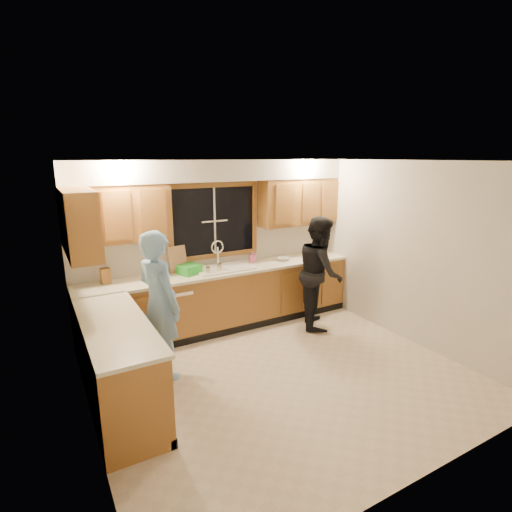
{
  "coord_description": "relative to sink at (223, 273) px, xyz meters",
  "views": [
    {
      "loc": [
        -2.38,
        -3.6,
        2.55
      ],
      "look_at": [
        0.02,
        0.65,
        1.32
      ],
      "focal_mm": 28.0,
      "sensor_mm": 36.0,
      "label": 1
    }
  ],
  "objects": [
    {
      "name": "soffit",
      "position": [
        0.0,
        0.12,
        1.49
      ],
      "size": [
        4.2,
        0.35,
        0.3
      ],
      "primitive_type": "cube",
      "color": "silver",
      "rests_on": "wall_back"
    },
    {
      "name": "wall_left",
      "position": [
        -2.1,
        -1.6,
        0.39
      ],
      "size": [
        0.0,
        3.8,
        3.8
      ],
      "primitive_type": "plane",
      "rotation": [
        1.57,
        0.0,
        1.57
      ],
      "color": "silver",
      "rests_on": "ground"
    },
    {
      "name": "dish_crate",
      "position": [
        -0.53,
        0.01,
        0.12
      ],
      "size": [
        0.35,
        0.34,
        0.13
      ],
      "primitive_type": "cube",
      "rotation": [
        0.0,
        0.0,
        0.33
      ],
      "color": "green",
      "rests_on": "countertop_back"
    },
    {
      "name": "window_frame",
      "position": [
        0.0,
        0.29,
        0.74
      ],
      "size": [
        1.44,
        0.03,
        1.14
      ],
      "color": "black",
      "rests_on": "wall_back"
    },
    {
      "name": "upper_cabinets_left",
      "position": [
        -1.43,
        0.13,
        0.96
      ],
      "size": [
        1.35,
        0.33,
        0.75
      ],
      "primitive_type": "cube",
      "color": "#A2692F",
      "rests_on": "wall_back"
    },
    {
      "name": "can_right",
      "position": [
        -0.11,
        -0.11,
        0.12
      ],
      "size": [
        0.09,
        0.09,
        0.13
      ],
      "primitive_type": "cylinder",
      "rotation": [
        0.0,
        0.0,
        -0.25
      ],
      "color": "#BCAE90",
      "rests_on": "countertop_back"
    },
    {
      "name": "upper_cabinets_return",
      "position": [
        -1.94,
        -0.48,
        0.96
      ],
      "size": [
        0.33,
        0.9,
        0.75
      ],
      "primitive_type": "cube",
      "color": "#A2692F",
      "rests_on": "wall_left"
    },
    {
      "name": "sink",
      "position": [
        0.0,
        0.0,
        0.0
      ],
      "size": [
        0.86,
        0.52,
        0.57
      ],
      "color": "white",
      "rests_on": "countertop_back"
    },
    {
      "name": "man",
      "position": [
        -1.23,
        -0.9,
        0.02
      ],
      "size": [
        0.6,
        0.74,
        1.76
      ],
      "primitive_type": "imported",
      "rotation": [
        0.0,
        0.0,
        1.88
      ],
      "color": "#76A9DE",
      "rests_on": "floor"
    },
    {
      "name": "soap_bottle",
      "position": [
        0.58,
        0.15,
        0.14
      ],
      "size": [
        0.1,
        0.1,
        0.17
      ],
      "primitive_type": "imported",
      "rotation": [
        0.0,
        0.0,
        0.3
      ],
      "color": "pink",
      "rests_on": "countertop_back"
    },
    {
      "name": "wall_right",
      "position": [
        2.1,
        -1.6,
        0.39
      ],
      "size": [
        0.0,
        3.8,
        3.8
      ],
      "primitive_type": "plane",
      "rotation": [
        1.57,
        0.0,
        -1.57
      ],
      "color": "silver",
      "rests_on": "ground"
    },
    {
      "name": "countertop_left",
      "position": [
        -1.79,
        -1.25,
        0.04
      ],
      "size": [
        0.63,
        1.9,
        0.04
      ],
      "primitive_type": "cube",
      "color": "#EFE8C9",
      "rests_on": "base_cabinets_left"
    },
    {
      "name": "knife_block",
      "position": [
        -1.64,
        0.12,
        0.16
      ],
      "size": [
        0.13,
        0.11,
        0.21
      ],
      "primitive_type": "cube",
      "rotation": [
        0.0,
        0.0,
        0.15
      ],
      "color": "#9A642A",
      "rests_on": "countertop_back"
    },
    {
      "name": "can_left",
      "position": [
        -0.31,
        -0.15,
        0.11
      ],
      "size": [
        0.08,
        0.08,
        0.11
      ],
      "primitive_type": "cylinder",
      "rotation": [
        0.0,
        0.0,
        -0.36
      ],
      "color": "#BCAE90",
      "rests_on": "countertop_back"
    },
    {
      "name": "cutting_board",
      "position": [
        -0.62,
        0.22,
        0.24
      ],
      "size": [
        0.29,
        0.14,
        0.37
      ],
      "primitive_type": "cube",
      "rotation": [
        -0.21,
        0.0,
        0.16
      ],
      "color": "tan",
      "rests_on": "countertop_back"
    },
    {
      "name": "stove",
      "position": [
        -1.8,
        -1.82,
        -0.41
      ],
      "size": [
        0.58,
        0.75,
        0.9
      ],
      "primitive_type": "cube",
      "color": "white",
      "rests_on": "floor"
    },
    {
      "name": "ceiling",
      "position": [
        0.0,
        -1.6,
        1.64
      ],
      "size": [
        4.2,
        4.2,
        0.0
      ],
      "primitive_type": "plane",
      "rotation": [
        3.14,
        0.0,
        0.0
      ],
      "color": "white"
    },
    {
      "name": "wall_back",
      "position": [
        0.0,
        0.3,
        0.39
      ],
      "size": [
        4.2,
        0.0,
        4.2
      ],
      "primitive_type": "plane",
      "rotation": [
        1.57,
        0.0,
        0.0
      ],
      "color": "silver",
      "rests_on": "ground"
    },
    {
      "name": "floor",
      "position": [
        0.0,
        -1.6,
        -0.86
      ],
      "size": [
        4.2,
        4.2,
        0.0
      ],
      "primitive_type": "plane",
      "color": "beige",
      "rests_on": "ground"
    },
    {
      "name": "woman",
      "position": [
        1.3,
        -0.65,
        -0.02
      ],
      "size": [
        0.98,
        1.04,
        1.7
      ],
      "primitive_type": "imported",
      "rotation": [
        0.0,
        0.0,
        1.02
      ],
      "color": "black",
      "rests_on": "floor"
    },
    {
      "name": "base_cabinets_back",
      "position": [
        0.0,
        -0.0,
        -0.42
      ],
      "size": [
        4.2,
        0.6,
        0.88
      ],
      "primitive_type": "cube",
      "color": "#A2692F",
      "rests_on": "ground"
    },
    {
      "name": "bowl",
      "position": [
        1.05,
        -0.02,
        0.08
      ],
      "size": [
        0.24,
        0.24,
        0.05
      ],
      "primitive_type": "imported",
      "rotation": [
        0.0,
        0.0,
        -0.2
      ],
      "color": "silver",
      "rests_on": "countertop_back"
    },
    {
      "name": "base_cabinets_left",
      "position": [
        -1.8,
        -1.25,
        -0.42
      ],
      "size": [
        0.6,
        1.9,
        0.88
      ],
      "primitive_type": "cube",
      "color": "#A2692F",
      "rests_on": "ground"
    },
    {
      "name": "countertop_back",
      "position": [
        0.0,
        -0.02,
        0.04
      ],
      "size": [
        4.2,
        0.63,
        0.04
      ],
      "primitive_type": "cube",
      "color": "#EFE8C9",
      "rests_on": "base_cabinets_back"
    },
    {
      "name": "upper_cabinets_right",
      "position": [
        1.43,
        0.13,
        0.96
      ],
      "size": [
        1.35,
        0.33,
        0.75
      ],
      "primitive_type": "cube",
      "color": "#A2692F",
      "rests_on": "wall_back"
    },
    {
      "name": "dishwasher",
      "position": [
        -0.85,
        -0.01,
        -0.45
      ],
      "size": [
        0.6,
        0.56,
        0.82
      ],
      "primitive_type": "cube",
      "color": "white",
      "rests_on": "floor"
    }
  ]
}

